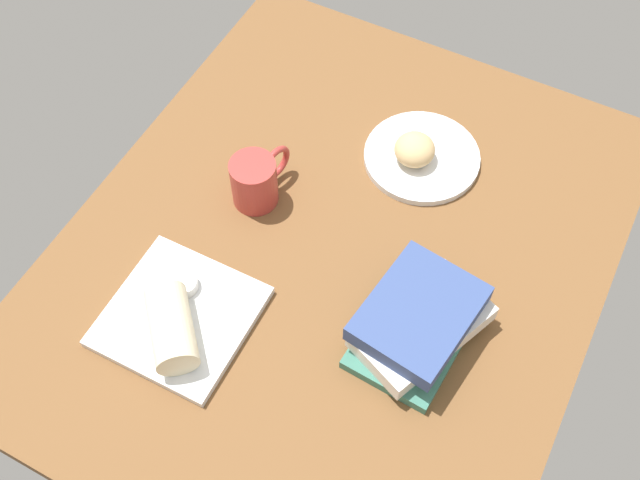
{
  "coord_description": "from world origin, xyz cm",
  "views": [
    {
      "loc": [
        -64.77,
        -30.86,
        118.08
      ],
      "look_at": [
        -1.28,
        2.3,
        7.0
      ],
      "focal_mm": 43.17,
      "sensor_mm": 36.0,
      "label": 1
    }
  ],
  "objects_px": {
    "scone_pastry": "(415,150)",
    "book_stack": "(418,324)",
    "square_plate": "(180,316)",
    "coffee_mug": "(256,180)",
    "round_plate": "(422,157)",
    "breakfast_wrap": "(171,328)",
    "sauce_cup": "(183,283)"
  },
  "relations": [
    {
      "from": "scone_pastry",
      "to": "square_plate",
      "type": "distance_m",
      "value": 0.52
    },
    {
      "from": "breakfast_wrap",
      "to": "coffee_mug",
      "type": "height_order",
      "value": "coffee_mug"
    },
    {
      "from": "scone_pastry",
      "to": "book_stack",
      "type": "xyz_separation_m",
      "value": [
        -0.33,
        -0.15,
        0.01
      ]
    },
    {
      "from": "coffee_mug",
      "to": "square_plate",
      "type": "bearing_deg",
      "value": -177.51
    },
    {
      "from": "scone_pastry",
      "to": "coffee_mug",
      "type": "distance_m",
      "value": 0.3
    },
    {
      "from": "breakfast_wrap",
      "to": "square_plate",
      "type": "bearing_deg",
      "value": -108.72
    },
    {
      "from": "square_plate",
      "to": "coffee_mug",
      "type": "xyz_separation_m",
      "value": [
        0.28,
        0.01,
        0.04
      ]
    },
    {
      "from": "round_plate",
      "to": "square_plate",
      "type": "bearing_deg",
      "value": 156.08
    },
    {
      "from": "scone_pastry",
      "to": "sauce_cup",
      "type": "relative_size",
      "value": 1.56
    },
    {
      "from": "square_plate",
      "to": "book_stack",
      "type": "distance_m",
      "value": 0.39
    },
    {
      "from": "round_plate",
      "to": "coffee_mug",
      "type": "xyz_separation_m",
      "value": [
        -0.22,
        0.23,
        0.04
      ]
    },
    {
      "from": "breakfast_wrap",
      "to": "coffee_mug",
      "type": "xyz_separation_m",
      "value": [
        0.31,
        0.03,
        -0.0
      ]
    },
    {
      "from": "round_plate",
      "to": "coffee_mug",
      "type": "height_order",
      "value": "coffee_mug"
    },
    {
      "from": "round_plate",
      "to": "book_stack",
      "type": "xyz_separation_m",
      "value": [
        -0.35,
        -0.14,
        0.04
      ]
    },
    {
      "from": "round_plate",
      "to": "square_plate",
      "type": "relative_size",
      "value": 0.95
    },
    {
      "from": "breakfast_wrap",
      "to": "round_plate",
      "type": "bearing_deg",
      "value": -153.53
    },
    {
      "from": "scone_pastry",
      "to": "sauce_cup",
      "type": "xyz_separation_m",
      "value": [
        -0.43,
        0.23,
        -0.01
      ]
    },
    {
      "from": "book_stack",
      "to": "sauce_cup",
      "type": "bearing_deg",
      "value": 105.11
    },
    {
      "from": "breakfast_wrap",
      "to": "book_stack",
      "type": "height_order",
      "value": "book_stack"
    },
    {
      "from": "scone_pastry",
      "to": "square_plate",
      "type": "bearing_deg",
      "value": 156.48
    },
    {
      "from": "square_plate",
      "to": "sauce_cup",
      "type": "relative_size",
      "value": 4.63
    },
    {
      "from": "breakfast_wrap",
      "to": "book_stack",
      "type": "distance_m",
      "value": 0.39
    },
    {
      "from": "square_plate",
      "to": "breakfast_wrap",
      "type": "distance_m",
      "value": 0.06
    },
    {
      "from": "breakfast_wrap",
      "to": "book_stack",
      "type": "relative_size",
      "value": 0.55
    },
    {
      "from": "square_plate",
      "to": "coffee_mug",
      "type": "height_order",
      "value": "coffee_mug"
    },
    {
      "from": "round_plate",
      "to": "coffee_mug",
      "type": "bearing_deg",
      "value": 133.42
    },
    {
      "from": "scone_pastry",
      "to": "coffee_mug",
      "type": "height_order",
      "value": "coffee_mug"
    },
    {
      "from": "scone_pastry",
      "to": "book_stack",
      "type": "relative_size",
      "value": 0.31
    },
    {
      "from": "coffee_mug",
      "to": "scone_pastry",
      "type": "bearing_deg",
      "value": -47.36
    },
    {
      "from": "scone_pastry",
      "to": "square_plate",
      "type": "xyz_separation_m",
      "value": [
        -0.48,
        0.21,
        -0.03
      ]
    },
    {
      "from": "scone_pastry",
      "to": "coffee_mug",
      "type": "xyz_separation_m",
      "value": [
        -0.2,
        0.22,
        0.01
      ]
    },
    {
      "from": "round_plate",
      "to": "coffee_mug",
      "type": "relative_size",
      "value": 1.64
    }
  ]
}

